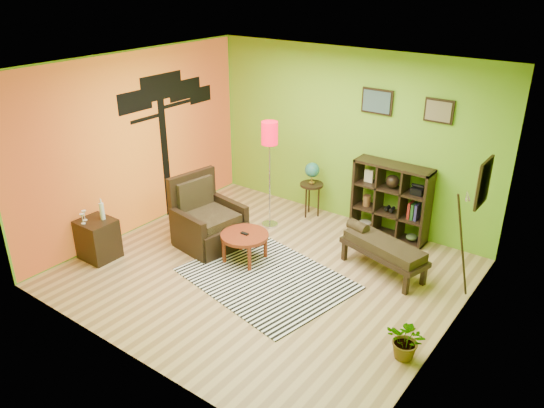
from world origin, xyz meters
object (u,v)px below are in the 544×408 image
Objects in this scene: cube_shelf at (391,201)px; side_cabinet at (98,239)px; armchair at (207,224)px; globe_table at (312,176)px; floor_lamp at (270,143)px; coffee_table at (245,238)px; bench at (382,247)px; potted_plant at (407,344)px.

side_cabinet is at bearing -134.93° from cube_shelf.
cube_shelf is at bearing 41.07° from armchair.
globe_table is at bearing -176.46° from cube_shelf.
armchair is 1.57m from floor_lamp.
coffee_table is at bearing -4.42° from armchair.
bench is (0.35, -1.03, -0.23)m from cube_shelf.
coffee_table is 2.36m from cube_shelf.
armchair is (-0.79, 0.06, -0.04)m from coffee_table.
globe_table is 2.02m from bench.
cube_shelf is 2.55× the size of potted_plant.
bench reaches higher than coffee_table.
potted_plant is (2.74, -0.59, -0.18)m from coffee_table.
cube_shelf is at bearing 45.07° from side_cabinet.
globe_table is at bearing 64.95° from floor_lamp.
bench is at bearing 124.70° from potted_plant.
coffee_table is 0.72× the size of globe_table.
side_cabinet is at bearing -120.81° from floor_lamp.
side_cabinet is 0.96× the size of globe_table.
globe_table is 0.79× the size of cube_shelf.
cube_shelf is 0.90× the size of bench.
cube_shelf reaches higher than globe_table.
side_cabinet is 0.52× the size of floor_lamp.
globe_table is 2.02× the size of potted_plant.
floor_lamp is 1.84× the size of globe_table.
bench is (2.49, 0.84, 0.05)m from armchair.
armchair is at bearing -112.68° from globe_table.
potted_plant is at bearing -10.48° from armchair.
cube_shelf is (1.35, 1.93, 0.24)m from coffee_table.
side_cabinet is 3.51m from globe_table.
coffee_table is 2.80m from potted_plant.
globe_table is 0.71× the size of bench.
armchair is 0.89× the size of cube_shelf.
bench is 2.83× the size of potted_plant.
bench is (1.75, -0.94, -0.35)m from globe_table.
coffee_table is 0.52× the size of bench.
side_cabinet is at bearing -145.87° from coffee_table.
globe_table reaches higher than potted_plant.
armchair is 0.61× the size of floor_lamp.
cube_shelf is 1.11m from bench.
bench is at bearing -28.24° from globe_table.
globe_table reaches higher than coffee_table.
floor_lamp is (-0.38, 1.12, 1.05)m from coffee_table.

